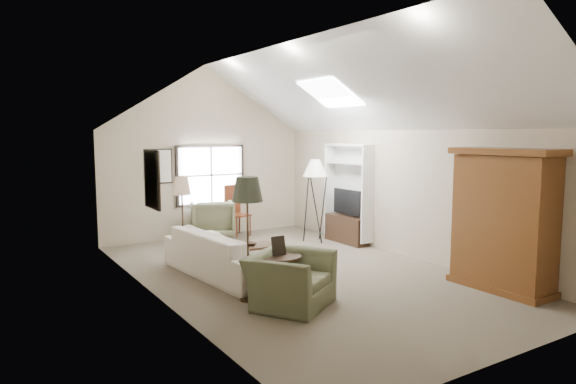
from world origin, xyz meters
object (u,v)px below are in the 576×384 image
coffee_table (251,258)px  side_chair (238,211)px  armchair_far (211,219)px  armoire (504,220)px  armchair_near (290,280)px  sofa (225,253)px  side_table (279,277)px

coffee_table → side_chair: side_chair is taller
armchair_far → side_chair: size_ratio=0.81×
armoire → armchair_near: armoire is taller
armoire → side_chair: bearing=104.5°
armoire → armchair_near: bearing=160.6°
side_chair → coffee_table: bearing=-123.9°
armoire → coffee_table: 4.25m
sofa → side_table: sofa is taller
side_chair → armoire: bearing=-86.6°
sofa → armchair_far: size_ratio=2.70×
side_table → side_chair: bearing=70.1°
armchair_near → side_chair: 5.16m
armoire → side_chair: size_ratio=1.82×
sofa → armchair_far: (1.11, 3.06, 0.06)m
coffee_table → side_chair: 3.19m
armoire → armchair_near: (-3.21, 1.13, -0.72)m
armchair_far → armoire: bearing=126.6°
sofa → side_chair: side_chair is taller
armoire → coffee_table: (-2.78, 3.09, -0.87)m
side_table → sofa: bearing=93.6°
armchair_far → side_table: size_ratio=1.48×
armchair_near → coffee_table: 2.01m
armchair_near → coffee_table: bearing=45.5°
armchair_near → side_chair: side_chair is taller
sofa → coffee_table: bearing=-90.5°
armoire → armchair_near: size_ratio=1.90×
armchair_near → side_table: size_ratio=1.74×
armoire → sofa: armoire is taller
armchair_far → side_chair: 0.67m
side_table → side_chair: size_ratio=0.55×
armoire → side_chair: 6.23m
side_table → side_chair: 4.87m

